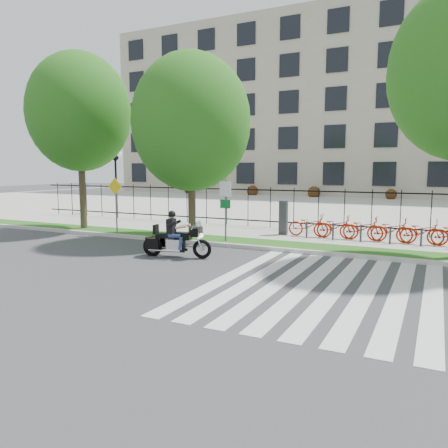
% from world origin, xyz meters
% --- Properties ---
extents(ground, '(120.00, 120.00, 0.00)m').
position_xyz_m(ground, '(0.00, 0.00, 0.00)').
color(ground, '#3E3E40').
rests_on(ground, ground).
extents(curb, '(60.00, 0.20, 0.15)m').
position_xyz_m(curb, '(0.00, 4.10, 0.07)').
color(curb, '#B5B1AA').
rests_on(curb, ground).
extents(grass_verge, '(60.00, 1.50, 0.15)m').
position_xyz_m(grass_verge, '(0.00, 4.95, 0.07)').
color(grass_verge, '#1A5114').
rests_on(grass_verge, ground).
extents(sidewalk, '(60.00, 3.50, 0.15)m').
position_xyz_m(sidewalk, '(0.00, 7.45, 0.07)').
color(sidewalk, '#AFACA3').
rests_on(sidewalk, ground).
extents(plaza, '(80.00, 34.00, 0.10)m').
position_xyz_m(plaza, '(0.00, 25.00, 0.05)').
color(plaza, '#AFACA3').
rests_on(plaza, ground).
extents(crosswalk_stripes, '(5.70, 8.00, 0.01)m').
position_xyz_m(crosswalk_stripes, '(4.83, 0.00, 0.01)').
color(crosswalk_stripes, silver).
rests_on(crosswalk_stripes, ground).
extents(iron_fence, '(30.00, 0.06, 2.00)m').
position_xyz_m(iron_fence, '(0.00, 9.20, 1.15)').
color(iron_fence, black).
rests_on(iron_fence, sidewalk).
extents(office_building, '(60.00, 21.90, 20.15)m').
position_xyz_m(office_building, '(0.00, 44.92, 9.97)').
color(office_building, '#A19682').
rests_on(office_building, ground).
extents(lamp_post_left, '(1.06, 0.70, 4.25)m').
position_xyz_m(lamp_post_left, '(-12.00, 12.00, 3.21)').
color(lamp_post_left, black).
rests_on(lamp_post_left, ground).
extents(street_tree_0, '(4.90, 4.90, 8.40)m').
position_xyz_m(street_tree_0, '(-8.16, 4.95, 5.72)').
color(street_tree_0, '#33271C').
rests_on(street_tree_0, grass_verge).
extents(street_tree_1, '(5.00, 5.00, 7.71)m').
position_xyz_m(street_tree_1, '(-2.00, 4.95, 4.97)').
color(street_tree_1, '#33271C').
rests_on(street_tree_1, grass_verge).
extents(bike_share_station, '(10.01, 0.87, 1.50)m').
position_xyz_m(bike_share_station, '(6.33, 7.20, 0.65)').
color(bike_share_station, '#2D2D33').
rests_on(bike_share_station, sidewalk).
extents(sign_pole_regulatory, '(0.50, 0.09, 2.50)m').
position_xyz_m(sign_pole_regulatory, '(-0.22, 4.58, 1.74)').
color(sign_pole_regulatory, '#59595B').
rests_on(sign_pole_regulatory, grass_verge).
extents(sign_pole_warning, '(0.78, 0.09, 2.49)m').
position_xyz_m(sign_pole_warning, '(-5.81, 4.58, 1.74)').
color(sign_pole_warning, '#59595B').
rests_on(sign_pole_warning, grass_verge).
extents(motorcycle_rider, '(2.51, 0.98, 1.96)m').
position_xyz_m(motorcycle_rider, '(-0.65, 1.54, 0.65)').
color(motorcycle_rider, black).
rests_on(motorcycle_rider, ground).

